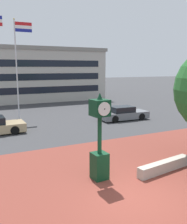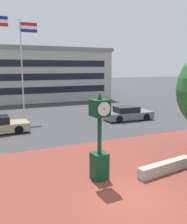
{
  "view_description": "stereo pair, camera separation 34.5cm",
  "coord_description": "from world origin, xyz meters",
  "px_view_note": "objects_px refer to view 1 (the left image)",
  "views": [
    {
      "loc": [
        -5.27,
        -7.22,
        4.86
      ],
      "look_at": [
        -0.67,
        2.17,
        2.98
      ],
      "focal_mm": 39.86,
      "sensor_mm": 36.0,
      "label": 1
    },
    {
      "loc": [
        -4.95,
        -7.36,
        4.86
      ],
      "look_at": [
        -0.67,
        2.17,
        2.98
      ],
      "focal_mm": 39.86,
      "sensor_mm": 36.0,
      "label": 2
    }
  ],
  "objects_px": {
    "car_street_near": "(123,114)",
    "civic_building": "(13,74)",
    "flagpole_secondary": "(18,62)",
    "street_clock": "(100,141)"
  },
  "relations": [
    {
      "from": "flagpole_secondary",
      "to": "civic_building",
      "type": "bearing_deg",
      "value": 83.38
    },
    {
      "from": "car_street_near",
      "to": "street_clock",
      "type": "bearing_deg",
      "value": -35.36
    },
    {
      "from": "flagpole_secondary",
      "to": "car_street_near",
      "type": "bearing_deg",
      "value": -28.51
    },
    {
      "from": "street_clock",
      "to": "car_street_near",
      "type": "distance_m",
      "value": 12.99
    },
    {
      "from": "flagpole_secondary",
      "to": "civic_building",
      "type": "relative_size",
      "value": 0.36
    },
    {
      "from": "street_clock",
      "to": "flagpole_secondary",
      "type": "relative_size",
      "value": 0.42
    },
    {
      "from": "street_clock",
      "to": "civic_building",
      "type": "xyz_separation_m",
      "value": [
        1.21,
        32.02,
        2.13
      ]
    },
    {
      "from": "street_clock",
      "to": "civic_building",
      "type": "bearing_deg",
      "value": 84.08
    },
    {
      "from": "car_street_near",
      "to": "civic_building",
      "type": "height_order",
      "value": "civic_building"
    },
    {
      "from": "flagpole_secondary",
      "to": "street_clock",
      "type": "bearing_deg",
      "value": -87.06
    }
  ]
}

